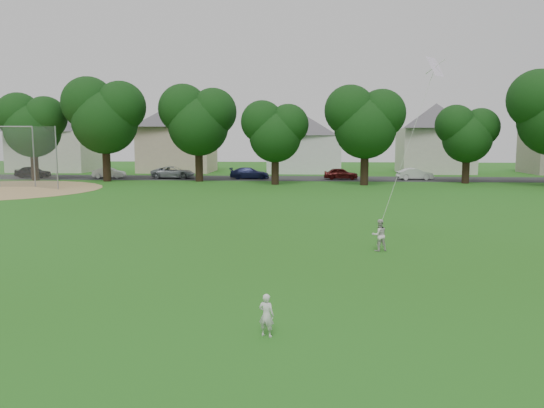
{
  "coord_description": "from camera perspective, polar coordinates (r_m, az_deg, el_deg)",
  "views": [
    {
      "loc": [
        0.72,
        -14.48,
        4.39
      ],
      "look_at": [
        -0.46,
        2.0,
        2.3
      ],
      "focal_mm": 35.0,
      "sensor_mm": 36.0,
      "label": 1
    }
  ],
  "objects": [
    {
      "name": "older_boy",
      "position": [
        20.93,
        11.46,
        -3.3
      ],
      "size": [
        0.71,
        0.62,
        1.25
      ],
      "primitive_type": "imported",
      "rotation": [
        0.0,
        0.0,
        3.43
      ],
      "color": "silver",
      "rests_on": "ground"
    },
    {
      "name": "ground",
      "position": [
        15.15,
        1.2,
        -9.64
      ],
      "size": [
        160.0,
        160.0,
        0.0
      ],
      "primitive_type": "plane",
      "color": "#255C15",
      "rests_on": "ground"
    },
    {
      "name": "tree_row",
      "position": [
        50.86,
        3.17,
        9.26
      ],
      "size": [
        83.1,
        9.36,
        10.58
      ],
      "color": "black",
      "rests_on": "ground"
    },
    {
      "name": "parked_cars",
      "position": [
        56.61,
        -6.71,
        3.35
      ],
      "size": [
        44.58,
        2.14,
        1.28
      ],
      "color": "black",
      "rests_on": "ground"
    },
    {
      "name": "street",
      "position": [
        56.66,
        3.34,
        2.76
      ],
      "size": [
        90.0,
        7.0,
        0.01
      ],
      "primitive_type": "cube",
      "color": "#2D2D30",
      "rests_on": "ground"
    },
    {
      "name": "kite",
      "position": [
        20.54,
        14.26,
        5.65
      ],
      "size": [
        1.34,
        0.89,
        6.52
      ],
      "color": "silver",
      "rests_on": "ground"
    },
    {
      "name": "house_row",
      "position": [
        66.48,
        3.83,
        7.72
      ],
      "size": [
        78.16,
        14.18,
        10.31
      ],
      "color": "silver",
      "rests_on": "ground"
    },
    {
      "name": "toddler",
      "position": [
        11.94,
        -0.61,
        -11.87
      ],
      "size": [
        0.41,
        0.34,
        0.98
      ],
      "primitive_type": "imported",
      "rotation": [
        0.0,
        0.0,
        2.8
      ],
      "color": "silver",
      "rests_on": "ground"
    }
  ]
}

